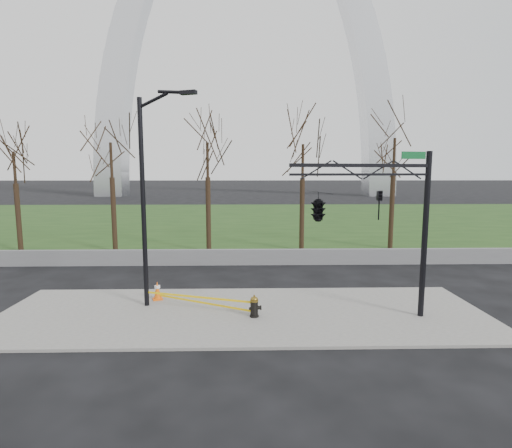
{
  "coord_description": "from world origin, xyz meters",
  "views": [
    {
      "loc": [
        0.17,
        -14.16,
        5.27
      ],
      "look_at": [
        0.54,
        2.0,
        3.15
      ],
      "focal_mm": 27.68,
      "sensor_mm": 36.0,
      "label": 1
    }
  ],
  "objects_px": {
    "fire_hydrant": "(255,307)",
    "traffic_signal_mast": "(340,206)",
    "traffic_cone": "(157,290)",
    "street_light": "(148,188)"
  },
  "relations": [
    {
      "from": "fire_hydrant",
      "to": "traffic_signal_mast",
      "type": "relative_size",
      "value": 0.13
    },
    {
      "from": "traffic_signal_mast",
      "to": "street_light",
      "type": "bearing_deg",
      "value": 154.83
    },
    {
      "from": "traffic_cone",
      "to": "traffic_signal_mast",
      "type": "bearing_deg",
      "value": -21.22
    },
    {
      "from": "fire_hydrant",
      "to": "street_light",
      "type": "distance_m",
      "value": 5.94
    },
    {
      "from": "fire_hydrant",
      "to": "street_light",
      "type": "bearing_deg",
      "value": 161.56
    },
    {
      "from": "traffic_cone",
      "to": "street_light",
      "type": "distance_m",
      "value": 4.29
    },
    {
      "from": "fire_hydrant",
      "to": "traffic_cone",
      "type": "distance_m",
      "value": 4.44
    },
    {
      "from": "street_light",
      "to": "traffic_cone",
      "type": "bearing_deg",
      "value": 105.78
    },
    {
      "from": "traffic_cone",
      "to": "traffic_signal_mast",
      "type": "xyz_separation_m",
      "value": [
        6.78,
        -2.63,
        3.67
      ]
    },
    {
      "from": "fire_hydrant",
      "to": "traffic_cone",
      "type": "bearing_deg",
      "value": 151.75
    }
  ]
}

